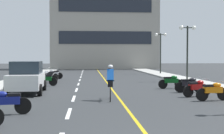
# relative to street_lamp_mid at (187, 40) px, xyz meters

# --- Properties ---
(ground_plane) EXTENTS (140.00, 140.00, 0.00)m
(ground_plane) POSITION_rel_street_lamp_mid_xyz_m (-7.16, 0.83, -3.54)
(ground_plane) COLOR #2D3033
(curb_left) EXTENTS (2.40, 72.00, 0.12)m
(curb_left) POSITION_rel_street_lamp_mid_xyz_m (-14.36, 3.83, -3.48)
(curb_left) COLOR #A8A8A3
(curb_left) RESTS_ON ground
(curb_right) EXTENTS (2.40, 72.00, 0.12)m
(curb_right) POSITION_rel_street_lamp_mid_xyz_m (0.04, 3.83, -3.48)
(curb_right) COLOR #A8A8A3
(curb_right) RESTS_ON ground
(lane_dash_1) EXTENTS (0.14, 2.20, 0.01)m
(lane_dash_1) POSITION_rel_street_lamp_mid_xyz_m (-9.16, -14.17, -3.53)
(lane_dash_1) COLOR silver
(lane_dash_1) RESTS_ON ground
(lane_dash_2) EXTENTS (0.14, 2.20, 0.01)m
(lane_dash_2) POSITION_rel_street_lamp_mid_xyz_m (-9.16, -10.17, -3.53)
(lane_dash_2) COLOR silver
(lane_dash_2) RESTS_ON ground
(lane_dash_3) EXTENTS (0.14, 2.20, 0.01)m
(lane_dash_3) POSITION_rel_street_lamp_mid_xyz_m (-9.16, -6.17, -3.53)
(lane_dash_3) COLOR silver
(lane_dash_3) RESTS_ON ground
(lane_dash_4) EXTENTS (0.14, 2.20, 0.01)m
(lane_dash_4) POSITION_rel_street_lamp_mid_xyz_m (-9.16, -2.17, -3.53)
(lane_dash_4) COLOR silver
(lane_dash_4) RESTS_ON ground
(lane_dash_5) EXTENTS (0.14, 2.20, 0.01)m
(lane_dash_5) POSITION_rel_street_lamp_mid_xyz_m (-9.16, 1.83, -3.53)
(lane_dash_5) COLOR silver
(lane_dash_5) RESTS_ON ground
(lane_dash_6) EXTENTS (0.14, 2.20, 0.01)m
(lane_dash_6) POSITION_rel_street_lamp_mid_xyz_m (-9.16, 5.83, -3.53)
(lane_dash_6) COLOR silver
(lane_dash_6) RESTS_ON ground
(lane_dash_7) EXTENTS (0.14, 2.20, 0.01)m
(lane_dash_7) POSITION_rel_street_lamp_mid_xyz_m (-9.16, 9.83, -3.53)
(lane_dash_7) COLOR silver
(lane_dash_7) RESTS_ON ground
(lane_dash_8) EXTENTS (0.14, 2.20, 0.01)m
(lane_dash_8) POSITION_rel_street_lamp_mid_xyz_m (-9.16, 13.83, -3.53)
(lane_dash_8) COLOR silver
(lane_dash_8) RESTS_ON ground
(lane_dash_9) EXTENTS (0.14, 2.20, 0.01)m
(lane_dash_9) POSITION_rel_street_lamp_mid_xyz_m (-9.16, 17.83, -3.53)
(lane_dash_9) COLOR silver
(lane_dash_9) RESTS_ON ground
(lane_dash_10) EXTENTS (0.14, 2.20, 0.01)m
(lane_dash_10) POSITION_rel_street_lamp_mid_xyz_m (-9.16, 21.83, -3.53)
(lane_dash_10) COLOR silver
(lane_dash_10) RESTS_ON ground
(lane_dash_11) EXTENTS (0.14, 2.20, 0.01)m
(lane_dash_11) POSITION_rel_street_lamp_mid_xyz_m (-9.16, 25.83, -3.53)
(lane_dash_11) COLOR silver
(lane_dash_11) RESTS_ON ground
(centre_line_yellow) EXTENTS (0.12, 66.00, 0.01)m
(centre_line_yellow) POSITION_rel_street_lamp_mid_xyz_m (-6.91, 3.83, -3.53)
(centre_line_yellow) COLOR gold
(centre_line_yellow) RESTS_ON ground
(office_building) EXTENTS (18.12, 6.14, 17.41)m
(office_building) POSITION_rel_street_lamp_mid_xyz_m (-5.50, 27.84, 5.17)
(office_building) COLOR #9E998E
(office_building) RESTS_ON ground
(street_lamp_mid) EXTENTS (1.46, 0.36, 4.60)m
(street_lamp_mid) POSITION_rel_street_lamp_mid_xyz_m (0.00, 0.00, 0.00)
(street_lamp_mid) COLOR black
(street_lamp_mid) RESTS_ON curb_right
(street_lamp_far) EXTENTS (1.46, 0.36, 4.77)m
(street_lamp_far) POSITION_rel_street_lamp_mid_xyz_m (0.21, 10.42, 0.11)
(street_lamp_far) COLOR black
(street_lamp_far) RESTS_ON curb_right
(parked_car_near) EXTENTS (2.10, 4.29, 1.82)m
(parked_car_near) POSITION_rel_street_lamp_mid_xyz_m (-11.91, -7.74, -2.62)
(parked_car_near) COLOR black
(parked_car_near) RESTS_ON ground
(motorcycle_1) EXTENTS (1.70, 0.60, 0.92)m
(motorcycle_1) POSITION_rel_street_lamp_mid_xyz_m (-11.35, -14.32, -3.06)
(motorcycle_1) COLOR black
(motorcycle_1) RESTS_ON ground
(motorcycle_2) EXTENTS (1.70, 0.60, 0.92)m
(motorcycle_2) POSITION_rel_street_lamp_mid_xyz_m (-2.56, -11.50, -3.06)
(motorcycle_2) COLOR black
(motorcycle_2) RESTS_ON ground
(motorcycle_3) EXTENTS (1.64, 0.78, 0.92)m
(motorcycle_3) POSITION_rel_street_lamp_mid_xyz_m (-2.80, -10.02, -3.06)
(motorcycle_3) COLOR black
(motorcycle_3) RESTS_ON ground
(motorcycle_4) EXTENTS (1.70, 0.60, 0.92)m
(motorcycle_4) POSITION_rel_street_lamp_mid_xyz_m (-2.56, -8.12, -3.06)
(motorcycle_4) COLOR black
(motorcycle_4) RESTS_ON ground
(motorcycle_5) EXTENTS (1.70, 0.60, 0.92)m
(motorcycle_5) POSITION_rel_street_lamp_mid_xyz_m (-3.03, -5.92, -3.06)
(motorcycle_5) COLOR black
(motorcycle_5) RESTS_ON ground
(motorcycle_6) EXTENTS (1.70, 0.60, 0.92)m
(motorcycle_6) POSITION_rel_street_lamp_mid_xyz_m (-11.48, -3.33, -3.06)
(motorcycle_6) COLOR black
(motorcycle_6) RESTS_ON ground
(motorcycle_7) EXTENTS (1.70, 0.60, 0.92)m
(motorcycle_7) POSITION_rel_street_lamp_mid_xyz_m (-11.67, -1.24, -3.06)
(motorcycle_7) COLOR black
(motorcycle_7) RESTS_ON ground
(motorcycle_8) EXTENTS (1.68, 0.64, 0.92)m
(motorcycle_8) POSITION_rel_street_lamp_mid_xyz_m (-11.77, 0.18, -3.06)
(motorcycle_8) COLOR black
(motorcycle_8) RESTS_ON ground
(motorcycle_9) EXTENTS (1.69, 0.61, 0.92)m
(motorcycle_9) POSITION_rel_street_lamp_mid_xyz_m (-11.87, 1.88, -3.06)
(motorcycle_9) COLOR black
(motorcycle_9) RESTS_ON ground
(motorcycle_10) EXTENTS (1.69, 0.62, 0.92)m
(motorcycle_10) POSITION_rel_street_lamp_mid_xyz_m (-11.63, 3.58, -3.06)
(motorcycle_10) COLOR black
(motorcycle_10) RESTS_ON ground
(cyclist_rider) EXTENTS (0.42, 1.77, 1.71)m
(cyclist_rider) POSITION_rel_street_lamp_mid_xyz_m (-7.38, -10.87, -2.65)
(cyclist_rider) COLOR black
(cyclist_rider) RESTS_ON ground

